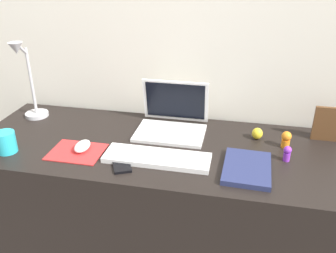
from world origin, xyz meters
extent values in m
cube|color=silver|center=(0.00, 0.34, 0.78)|extent=(2.88, 0.05, 1.55)
cube|color=black|center=(0.00, 0.00, 0.37)|extent=(1.68, 0.61, 0.74)
cube|color=white|center=(-0.02, 0.10, 0.75)|extent=(0.30, 0.21, 0.01)
cube|color=white|center=(-0.02, 0.23, 0.85)|extent=(0.30, 0.04, 0.20)
cube|color=black|center=(-0.02, 0.22, 0.85)|extent=(0.27, 0.03, 0.17)
cube|color=white|center=(-0.03, -0.12, 0.75)|extent=(0.41, 0.13, 0.02)
cube|color=red|center=(-0.36, -0.13, 0.74)|extent=(0.21, 0.17, 0.00)
ellipsoid|color=white|center=(-0.34, -0.11, 0.76)|extent=(0.06, 0.10, 0.03)
cube|color=black|center=(-0.15, -0.18, 0.74)|extent=(0.11, 0.14, 0.01)
cylinder|color=#B7B7BC|center=(-0.70, 0.16, 0.75)|extent=(0.11, 0.11, 0.02)
cylinder|color=#B7B7BC|center=(-0.70, 0.16, 0.92)|extent=(0.01, 0.01, 0.32)
cylinder|color=#B7B7BC|center=(-0.70, 0.13, 1.08)|extent=(0.01, 0.08, 0.08)
cone|color=#B7B7BC|center=(-0.70, 0.09, 1.09)|extent=(0.06, 0.06, 0.05)
cube|color=navy|center=(0.31, -0.12, 0.75)|extent=(0.18, 0.25, 0.02)
cube|color=brown|center=(0.64, 0.19, 0.81)|extent=(0.12, 0.02, 0.15)
cylinder|color=#28B7CC|center=(-0.63, -0.18, 0.78)|extent=(0.08, 0.08, 0.09)
ellipsoid|color=yellow|center=(0.35, 0.14, 0.77)|extent=(0.05, 0.05, 0.05)
cylinder|color=blue|center=(0.61, 0.21, 0.75)|extent=(0.03, 0.03, 0.03)
sphere|color=blue|center=(0.61, 0.21, 0.78)|extent=(0.04, 0.04, 0.04)
cylinder|color=purple|center=(0.46, -0.02, 0.76)|extent=(0.03, 0.03, 0.03)
sphere|color=purple|center=(0.46, -0.02, 0.79)|extent=(0.03, 0.03, 0.03)
cylinder|color=orange|center=(0.46, 0.09, 0.76)|extent=(0.03, 0.03, 0.03)
sphere|color=orange|center=(0.46, 0.09, 0.79)|extent=(0.04, 0.04, 0.04)
camera|label=1|loc=(0.26, -1.28, 1.46)|focal=38.48mm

